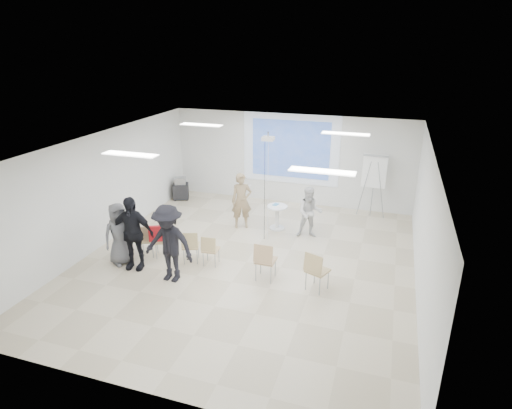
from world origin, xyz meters
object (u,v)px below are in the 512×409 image
(player_right, at_px, (310,210))
(laptop, at_px, (191,244))
(audience_mid, at_px, (168,239))
(audience_outer, at_px, (119,230))
(chair_far_left, at_px, (146,238))
(chair_right_inner, at_px, (265,259))
(chair_center, at_px, (210,248))
(chair_right_far, at_px, (316,269))
(chair_left_mid, at_px, (162,239))
(av_cart, at_px, (181,189))
(pedestal_table, at_px, (277,216))
(flipchart_easel, at_px, (374,172))
(chair_left_inner, at_px, (190,244))
(audience_left, at_px, (132,228))
(player_left, at_px, (242,197))

(player_right, xyz_separation_m, laptop, (-2.50, -2.31, -0.35))
(audience_mid, distance_m, audience_outer, 1.60)
(chair_far_left, relative_size, audience_outer, 0.50)
(laptop, bearing_deg, chair_right_inner, 151.13)
(chair_center, relative_size, chair_right_far, 0.85)
(chair_left_mid, relative_size, audience_mid, 0.41)
(audience_outer, relative_size, av_cart, 2.24)
(player_right, relative_size, chair_right_far, 1.72)
(pedestal_table, distance_m, flipchart_easel, 3.30)
(laptop, bearing_deg, chair_left_mid, -16.86)
(chair_left_inner, distance_m, audience_mid, 1.03)
(chair_right_inner, height_order, av_cart, chair_right_inner)
(chair_left_inner, height_order, audience_left, audience_left)
(audience_left, distance_m, av_cart, 4.87)
(flipchart_easel, bearing_deg, av_cart, -173.97)
(audience_mid, bearing_deg, audience_left, 170.95)
(player_right, xyz_separation_m, flipchart_easel, (1.54, 2.07, 0.65))
(laptop, bearing_deg, player_right, -156.80)
(laptop, bearing_deg, av_cart, -79.01)
(pedestal_table, bearing_deg, player_left, -170.19)
(chair_left_mid, xyz_separation_m, audience_mid, (0.73, -0.93, 0.53))
(pedestal_table, height_order, laptop, pedestal_table)
(player_right, height_order, chair_far_left, player_right)
(pedestal_table, distance_m, laptop, 2.96)
(audience_left, height_order, audience_mid, audience_left)
(chair_center, xyz_separation_m, audience_outer, (-2.14, -0.54, 0.41))
(audience_mid, bearing_deg, player_right, 55.54)
(pedestal_table, xyz_separation_m, audience_mid, (-1.56, -3.51, 0.63))
(player_left, height_order, chair_right_inner, player_left)
(player_right, height_order, chair_center, player_right)
(chair_right_far, relative_size, laptop, 3.00)
(laptop, bearing_deg, chair_left_inner, 85.87)
(player_right, bearing_deg, audience_left, -153.70)
(pedestal_table, height_order, chair_left_inner, chair_left_inner)
(chair_left_inner, bearing_deg, laptop, 85.87)
(flipchart_easel, bearing_deg, chair_right_far, -97.84)
(player_right, xyz_separation_m, chair_right_far, (0.68, -2.73, -0.25))
(player_right, xyz_separation_m, audience_left, (-3.67, -3.03, 0.24))
(pedestal_table, distance_m, chair_left_mid, 3.46)
(chair_center, bearing_deg, pedestal_table, 64.90)
(flipchart_easel, bearing_deg, chair_right_inner, -111.13)
(chair_right_inner, xyz_separation_m, audience_outer, (-3.61, -0.28, 0.32))
(pedestal_table, distance_m, av_cart, 4.10)
(player_right, height_order, chair_right_inner, player_right)
(audience_left, height_order, av_cart, audience_left)
(chair_left_mid, bearing_deg, player_right, 10.95)
(chair_center, distance_m, audience_left, 1.91)
(chair_center, bearing_deg, chair_left_mid, 173.70)
(player_right, relative_size, laptop, 5.16)
(audience_left, bearing_deg, chair_far_left, 85.01)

